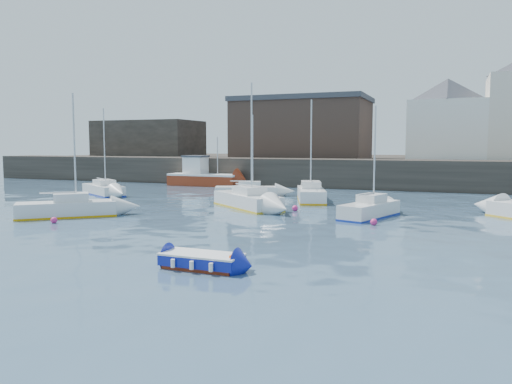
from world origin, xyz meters
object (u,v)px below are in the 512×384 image
(sailboat_e, at_px, (103,189))
(buoy_mid, at_px, (374,225))
(buoy_far, at_px, (295,211))
(sailboat_f, at_px, (311,194))
(sailboat_b, at_px, (247,200))
(sailboat_c, at_px, (370,209))
(blue_dinghy, at_px, (202,260))
(fishing_boat, at_px, (203,176))
(sailboat_a, at_px, (67,208))
(buoy_near, at_px, (54,223))
(sailboat_h, at_px, (247,191))

(sailboat_e, xyz_separation_m, buoy_mid, (25.40, -8.36, -0.51))
(buoy_far, bearing_deg, sailboat_f, 95.37)
(sailboat_b, bearing_deg, sailboat_f, 63.30)
(sailboat_c, relative_size, sailboat_f, 0.85)
(blue_dinghy, xyz_separation_m, fishing_boat, (-17.28, 33.30, 0.71))
(sailboat_a, distance_m, buoy_far, 14.91)
(fishing_boat, distance_m, sailboat_a, 24.86)
(fishing_boat, height_order, sailboat_a, sailboat_a)
(sailboat_c, xyz_separation_m, buoy_far, (-5.28, 1.34, -0.53))
(buoy_near, height_order, buoy_mid, buoy_mid)
(sailboat_e, bearing_deg, blue_dinghy, -44.82)
(fishing_boat, xyz_separation_m, sailboat_b, (12.10, -16.38, -0.46))
(blue_dinghy, bearing_deg, sailboat_f, 95.27)
(sailboat_h, bearing_deg, sailboat_c, -37.60)
(sailboat_c, bearing_deg, sailboat_a, -159.47)
(fishing_boat, relative_size, sailboat_f, 1.00)
(buoy_mid, relative_size, buoy_far, 0.94)
(sailboat_f, distance_m, buoy_mid, 12.40)
(fishing_boat, relative_size, sailboat_c, 1.17)
(blue_dinghy, xyz_separation_m, buoy_far, (-1.53, 16.66, -0.32))
(fishing_boat, height_order, sailboat_e, sailboat_e)
(buoy_near, bearing_deg, sailboat_b, 53.44)
(sailboat_a, distance_m, sailboat_c, 19.05)
(fishing_boat, relative_size, sailboat_b, 0.92)
(sailboat_b, bearing_deg, buoy_near, -126.56)
(sailboat_b, bearing_deg, fishing_boat, 126.45)
(sailboat_a, xyz_separation_m, sailboat_f, (11.96, 14.35, 0.03))
(sailboat_a, xyz_separation_m, sailboat_b, (8.90, 8.27, 0.03))
(blue_dinghy, relative_size, sailboat_e, 0.40)
(sailboat_f, bearing_deg, sailboat_h, 164.68)
(sailboat_e, height_order, buoy_far, sailboat_e)
(buoy_mid, bearing_deg, fishing_boat, 136.20)
(buoy_mid, height_order, buoy_far, buoy_far)
(sailboat_b, height_order, buoy_mid, sailboat_b)
(sailboat_e, bearing_deg, sailboat_h, 17.29)
(sailboat_e, bearing_deg, fishing_boat, 73.48)
(buoy_near, relative_size, buoy_mid, 0.97)
(sailboat_h, relative_size, buoy_mid, 18.40)
(fishing_boat, distance_m, buoy_far, 22.93)
(buoy_mid, bearing_deg, sailboat_f, 121.90)
(blue_dinghy, bearing_deg, sailboat_b, 107.03)
(sailboat_e, bearing_deg, buoy_far, -12.12)
(sailboat_h, bearing_deg, buoy_far, -49.31)
(sailboat_b, bearing_deg, sailboat_h, 112.79)
(blue_dinghy, relative_size, sailboat_f, 0.38)
(fishing_boat, relative_size, buoy_far, 19.68)
(sailboat_b, xyz_separation_m, sailboat_f, (3.06, 6.08, -0.00))
(sailboat_a, xyz_separation_m, buoy_far, (12.55, 8.02, -0.55))
(sailboat_c, distance_m, sailboat_h, 15.43)
(sailboat_a, height_order, sailboat_f, sailboat_f)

